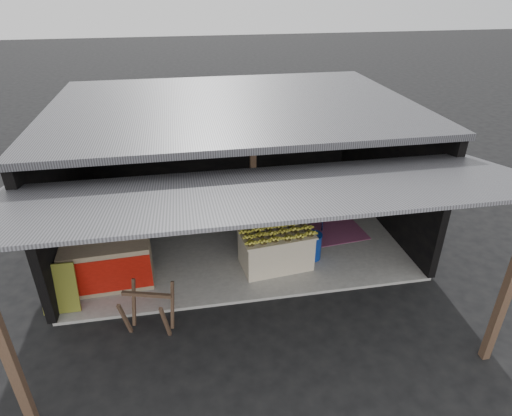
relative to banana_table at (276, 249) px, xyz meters
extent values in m
plane|color=black|center=(-0.59, -0.97, -0.45)|extent=(80.00, 80.00, 0.00)
cube|color=gray|center=(-0.59, 1.53, -0.42)|extent=(7.00, 5.00, 0.06)
cube|color=black|center=(-0.59, 4.03, 1.06)|extent=(7.00, 0.15, 2.90)
cube|color=black|center=(-4.09, 1.53, 1.06)|extent=(0.15, 5.00, 2.90)
cube|color=black|center=(2.91, 1.53, 1.06)|extent=(0.15, 5.00, 2.90)
cube|color=#232326|center=(-0.59, 1.53, 2.51)|extent=(7.20, 5.20, 0.12)
cube|color=#232326|center=(-0.59, -1.92, 2.28)|extent=(7.40, 2.47, 0.48)
cube|color=brown|center=(-0.29, 0.93, 1.03)|extent=(0.12, 0.12, 2.85)
cube|color=brown|center=(-3.89, -2.87, 0.80)|extent=(0.12, 0.12, 2.50)
cube|color=brown|center=(2.71, -2.87, 0.80)|extent=(0.12, 0.12, 2.50)
cube|color=silver|center=(0.00, 0.00, -0.02)|extent=(1.44, 0.96, 0.74)
cube|color=silver|center=(0.00, 0.00, 0.37)|extent=(1.51, 1.03, 0.04)
cube|color=white|center=(0.13, 0.84, 0.09)|extent=(0.88, 0.59, 0.97)
cube|color=navy|center=(0.13, 0.54, 0.14)|extent=(0.68, 0.02, 0.29)
cube|color=#B21414|center=(0.13, 0.54, -0.20)|extent=(0.44, 0.02, 0.10)
cube|color=#998466|center=(-3.22, -0.05, 0.05)|extent=(1.62, 0.77, 0.89)
cube|color=#AF140B|center=(-3.22, -0.40, 0.05)|extent=(1.58, 0.10, 0.70)
cube|color=white|center=(-3.22, -0.41, 0.05)|extent=(0.54, 0.04, 0.18)
cube|color=#1A194C|center=(-3.22, 0.25, 0.87)|extent=(1.59, 0.13, 0.74)
cube|color=black|center=(-3.97, -0.64, 0.07)|extent=(0.62, 0.24, 0.91)
cube|color=brown|center=(-2.80, -1.47, -0.04)|extent=(0.13, 0.31, 0.81)
cube|color=brown|center=(-2.16, -1.66, -0.04)|extent=(0.13, 0.31, 0.81)
cube|color=brown|center=(-2.69, -1.09, -0.04)|extent=(0.13, 0.31, 0.81)
cube|color=brown|center=(-2.05, -1.28, -0.04)|extent=(0.13, 0.31, 0.81)
cube|color=brown|center=(-2.43, -1.37, 0.32)|extent=(0.80, 0.29, 0.06)
cylinder|color=navy|center=(0.80, 0.12, -0.12)|extent=(0.37, 0.37, 0.54)
cylinder|color=#091435|center=(0.99, 1.20, -0.15)|extent=(0.03, 0.03, 0.48)
cylinder|color=#091435|center=(1.35, 1.10, -0.15)|extent=(0.03, 0.03, 0.48)
cylinder|color=#091435|center=(1.09, 1.56, -0.15)|extent=(0.03, 0.03, 0.48)
cylinder|color=#091435|center=(1.45, 1.46, -0.15)|extent=(0.03, 0.03, 0.48)
cube|color=#091435|center=(1.22, 1.33, 0.09)|extent=(0.56, 0.56, 0.04)
cube|color=#091435|center=(1.28, 1.53, 0.33)|extent=(0.45, 0.17, 0.49)
cube|color=#801C5D|center=(1.54, 0.98, -0.39)|extent=(1.59, 1.15, 0.01)
cube|color=black|center=(-1.39, 3.93, 1.46)|extent=(0.32, 0.03, 0.42)
cube|color=#4C4C59|center=(-1.39, 3.91, 1.46)|extent=(0.26, 0.02, 0.34)
cube|color=black|center=(-0.79, 3.93, 1.48)|extent=(0.32, 0.03, 0.42)
cube|color=#4C4C59|center=(-0.79, 3.91, 1.48)|extent=(0.26, 0.02, 0.34)
cube|color=black|center=(-0.09, 3.93, 1.50)|extent=(0.32, 0.03, 0.42)
cube|color=#4C4C59|center=(-0.09, 3.91, 1.50)|extent=(0.26, 0.02, 0.34)
camera|label=1|loc=(-1.66, -6.93, 4.80)|focal=30.00mm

